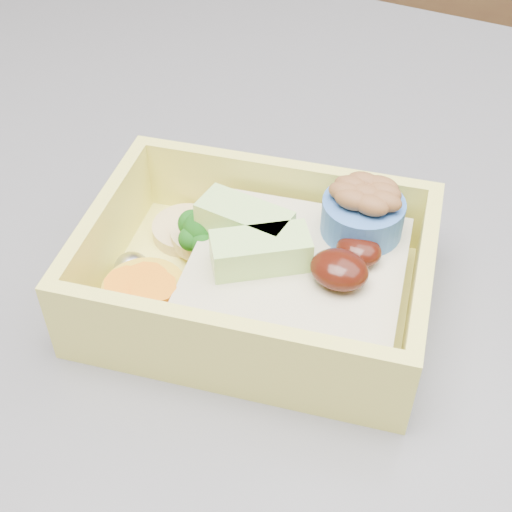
% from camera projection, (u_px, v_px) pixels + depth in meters
% --- Properties ---
extents(bento_box, '(0.20, 0.16, 0.07)m').
position_uv_depth(bento_box, '(268.00, 271.00, 0.38)').
color(bento_box, '#F5EE65').
rests_on(bento_box, island).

